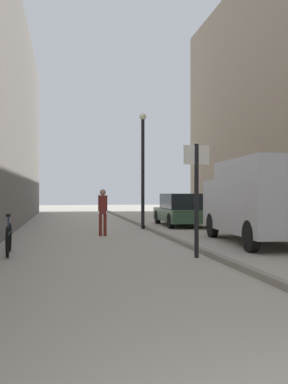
% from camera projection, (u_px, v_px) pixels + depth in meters
% --- Properties ---
extents(ground_plane, '(80.00, 80.00, 0.00)m').
position_uv_depth(ground_plane, '(122.00, 241.00, 13.26)').
color(ground_plane, '#A8A093').
extents(kerb_strip, '(0.16, 40.00, 0.12)m').
position_uv_depth(kerb_strip, '(172.00, 238.00, 13.55)').
color(kerb_strip, gray).
rests_on(kerb_strip, ground_plane).
extents(pedestrian_main_foreground, '(0.32, 0.21, 1.61)m').
position_uv_depth(pedestrian_main_foreground, '(103.00, 209.00, 14.77)').
color(pedestrian_main_foreground, maroon).
rests_on(pedestrian_main_foreground, ground_plane).
extents(delivery_van, '(2.45, 5.36, 2.42)m').
position_uv_depth(delivery_van, '(260.00, 199.00, 12.58)').
color(delivery_van, '#B7B7BC').
rests_on(delivery_van, ground_plane).
extents(parked_car, '(1.92, 4.24, 1.45)m').
position_uv_depth(parked_car, '(181.00, 210.00, 19.46)').
color(parked_car, '#335138').
rests_on(parked_car, ground_plane).
extents(street_sign_post, '(0.60, 0.10, 2.60)m').
position_uv_depth(street_sign_post, '(196.00, 190.00, 9.81)').
color(street_sign_post, black).
rests_on(street_sign_post, ground_plane).
extents(lamp_post, '(0.28, 0.28, 4.76)m').
position_uv_depth(lamp_post, '(143.00, 163.00, 17.68)').
color(lamp_post, black).
rests_on(lamp_post, ground_plane).
extents(bicycle_leaning, '(0.18, 1.77, 0.98)m').
position_uv_depth(bicycle_leaning, '(9.00, 239.00, 10.33)').
color(bicycle_leaning, black).
rests_on(bicycle_leaning, ground_plane).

